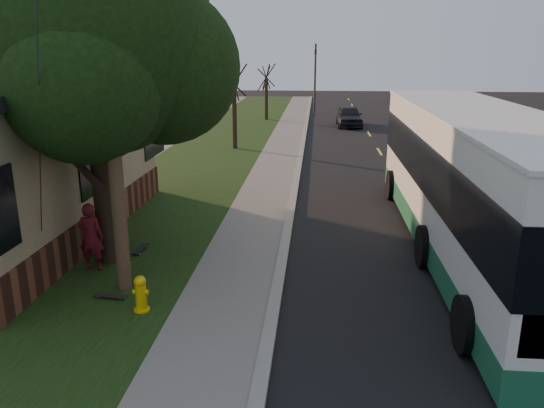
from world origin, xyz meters
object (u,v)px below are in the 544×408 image
at_px(skateboarder, 91,237).
at_px(skateboard_main, 141,249).
at_px(skateboard_spare, 111,296).
at_px(dumpster, 46,179).
at_px(bare_tree_near, 234,108).
at_px(bare_tree_far, 266,93).
at_px(leafy_tree, 95,44).
at_px(transit_bus, 478,179).
at_px(distant_car, 349,116).
at_px(fire_hydrant, 141,294).
at_px(utility_pole, 107,72).
at_px(traffic_signal, 315,74).

bearing_deg(skateboarder, skateboard_main, -118.79).
relative_size(skateboard_spare, dumpster, 0.46).
xyz_separation_m(bare_tree_near, bare_tree_far, (0.50, 12.00, -0.15)).
distance_m(skateboarder, skateboard_main, 1.63).
bearing_deg(bare_tree_far, leafy_tree, -92.45).
bearing_deg(skateboard_main, leafy_tree, -134.93).
height_order(transit_bus, skateboard_main, transit_bus).
distance_m(bare_tree_near, distant_car, 11.48).
distance_m(bare_tree_near, transit_bus, 16.27).
distance_m(bare_tree_near, dumpster, 11.42).
bearing_deg(skateboard_spare, dumpster, 124.73).
height_order(fire_hydrant, distant_car, distant_car).
distance_m(skateboard_main, distant_car, 25.13).
bearing_deg(dumpster, skateboard_spare, -55.27).
xyz_separation_m(bare_tree_far, distant_car, (5.92, -2.60, -1.31)).
height_order(bare_tree_near, skateboarder, bare_tree_near).
bearing_deg(bare_tree_near, dumpster, -116.43).
distance_m(bare_tree_far, skateboard_spare, 29.59).
distance_m(utility_pole, skateboard_main, 5.01).
height_order(fire_hydrant, dumpster, dumpster).
bearing_deg(skateboarder, bare_tree_near, -91.89).
bearing_deg(dumpster, bare_tree_near, 63.57).
bearing_deg(distant_car, bare_tree_near, -125.90).
xyz_separation_m(bare_tree_near, skateboard_spare, (0.08, -17.53, -2.03)).
distance_m(leafy_tree, traffic_signal, 31.76).
height_order(transit_bus, skateboard_spare, transit_bus).
distance_m(bare_tree_far, skateboard_main, 26.92).
bearing_deg(bare_tree_near, bare_tree_far, 87.61).
xyz_separation_m(utility_pole, distant_car, (6.23, 26.41, -3.93)).
distance_m(traffic_signal, dumpster, 27.77).
xyz_separation_m(leafy_tree, traffic_signal, (4.67, 31.35, -2.00)).
relative_size(bare_tree_near, skateboard_main, 5.69).
distance_m(utility_pole, leafy_tree, 1.94).
bearing_deg(bare_tree_near, leafy_tree, -92.50).
xyz_separation_m(fire_hydrant, bare_tree_far, (-0.40, 30.00, 1.57)).
bearing_deg(bare_tree_far, skateboarder, -92.82).
bearing_deg(skateboard_spare, skateboarder, 123.76).
bearing_deg(skateboard_spare, bare_tree_far, 89.18).
xyz_separation_m(leafy_tree, distant_car, (7.09, 24.76, -4.47)).
height_order(fire_hydrant, leafy_tree, leafy_tree).
height_order(skateboard_main, skateboard_spare, skateboard_main).
xyz_separation_m(utility_pole, traffic_signal, (3.81, 33.01, -1.47)).
bearing_deg(bare_tree_far, dumpster, -104.05).
relative_size(fire_hydrant, utility_pole, 0.08).
bearing_deg(leafy_tree, skateboarder, -106.15).
relative_size(skateboarder, distant_car, 0.40).
bearing_deg(skateboarder, distant_car, -104.73).
xyz_separation_m(leafy_tree, skateboard_spare, (0.75, -2.18, -5.05)).
xyz_separation_m(transit_bus, skateboard_main, (-8.48, -0.86, -1.81)).
distance_m(transit_bus, skateboard_spare, 9.15).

